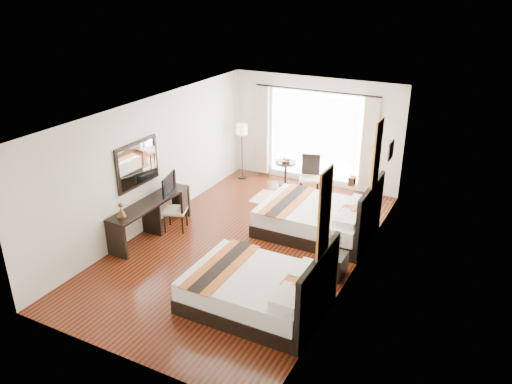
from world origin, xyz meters
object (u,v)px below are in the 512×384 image
at_px(bed_near, 259,290).
at_px(table_lamp, 336,239).
at_px(window_chair, 309,184).
at_px(side_table, 286,173).
at_px(vase, 331,254).
at_px(console_desk, 151,218).
at_px(desk_chair, 177,217).
at_px(television, 166,184).
at_px(bed_far, 319,218).
at_px(fruit_bowl, 286,161).
at_px(nightstand, 334,265).
at_px(floor_lamp, 242,133).

height_order(bed_near, table_lamp, bed_near).
bearing_deg(window_chair, side_table, -132.42).
relative_size(table_lamp, vase, 2.58).
height_order(console_desk, desk_chair, desk_chair).
distance_m(table_lamp, console_desk, 3.98).
bearing_deg(window_chair, television, -53.95).
bearing_deg(vase, bed_far, 116.76).
xyz_separation_m(table_lamp, side_table, (-2.56, 3.55, -0.41)).
distance_m(bed_near, desk_chair, 3.27).
xyz_separation_m(vase, fruit_bowl, (-2.56, 3.77, 0.10)).
distance_m(console_desk, desk_chair, 0.55).
relative_size(nightstand, side_table, 0.74).
bearing_deg(table_lamp, bed_near, -117.46).
bearing_deg(fruit_bowl, bed_near, -70.58).
bearing_deg(floor_lamp, window_chair, -8.37).
bearing_deg(console_desk, nightstand, 3.08).
relative_size(television, fruit_bowl, 3.01).
relative_size(television, desk_chair, 0.73).
xyz_separation_m(vase, side_table, (-2.58, 3.80, -0.25)).
bearing_deg(floor_lamp, television, -92.43).
distance_m(bed_near, nightstand, 1.66).
xyz_separation_m(bed_near, table_lamp, (0.78, 1.50, 0.40)).
bearing_deg(fruit_bowl, bed_far, -50.70).
xyz_separation_m(table_lamp, console_desk, (-3.96, -0.27, -0.35)).
distance_m(console_desk, fruit_bowl, 4.05).
bearing_deg(nightstand, bed_near, -119.04).
height_order(bed_near, desk_chair, bed_near).
bearing_deg(fruit_bowl, side_table, 115.70).
bearing_deg(table_lamp, window_chair, 118.86).
relative_size(vase, console_desk, 0.06).
bearing_deg(window_chair, vase, 10.93).
bearing_deg(fruit_bowl, desk_chair, -107.45).
bearing_deg(fruit_bowl, floor_lamp, -176.97).
distance_m(vase, floor_lamp, 5.36).
distance_m(side_table, window_chair, 0.93).
height_order(bed_far, console_desk, bed_far).
relative_size(nightstand, desk_chair, 0.48).
height_order(vase, floor_lamp, floor_lamp).
distance_m(vase, console_desk, 3.98).
relative_size(table_lamp, side_table, 0.53).
height_order(floor_lamp, window_chair, floor_lamp).
relative_size(floor_lamp, fruit_bowl, 6.27).
bearing_deg(side_table, console_desk, -110.08).
relative_size(desk_chair, side_table, 1.55).
bearing_deg(nightstand, bed_far, 120.06).
bearing_deg(bed_near, nightstand, 60.96).
bearing_deg(nightstand, window_chair, 118.79).
distance_m(television, fruit_bowl, 3.53).
bearing_deg(window_chair, desk_chair, -48.31).
bearing_deg(side_table, fruit_bowl, -64.30).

